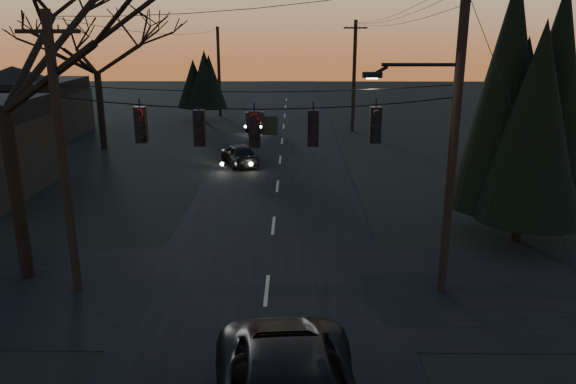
{
  "coord_description": "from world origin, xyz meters",
  "views": [
    {
      "loc": [
        0.84,
        -6.12,
        8.04
      ],
      "look_at": [
        0.68,
        9.74,
        3.34
      ],
      "focal_mm": 35.0,
      "sensor_mm": 36.0,
      "label": 1
    }
  ],
  "objects_px": {
    "evergreen_right": "(531,113)",
    "sedan_oncoming_a": "(239,154)",
    "utility_pole_left": "(78,290)",
    "sedan_oncoming_b": "(255,120)",
    "utility_pole_right": "(441,291)",
    "utility_pole_far_l": "(220,116)",
    "utility_pole_far_r": "(352,131)"
  },
  "relations": [
    {
      "from": "evergreen_right",
      "to": "sedan_oncoming_a",
      "type": "bearing_deg",
      "value": 134.37
    },
    {
      "from": "utility_pole_left",
      "to": "evergreen_right",
      "type": "bearing_deg",
      "value": 16.16
    },
    {
      "from": "sedan_oncoming_b",
      "to": "evergreen_right",
      "type": "bearing_deg",
      "value": 111.03
    },
    {
      "from": "sedan_oncoming_b",
      "to": "utility_pole_right",
      "type": "bearing_deg",
      "value": 100.29
    },
    {
      "from": "utility_pole_right",
      "to": "sedan_oncoming_a",
      "type": "relative_size",
      "value": 2.6
    },
    {
      "from": "utility_pole_far_l",
      "to": "evergreen_right",
      "type": "height_order",
      "value": "evergreen_right"
    },
    {
      "from": "utility_pole_left",
      "to": "sedan_oncoming_a",
      "type": "height_order",
      "value": "utility_pole_left"
    },
    {
      "from": "utility_pole_left",
      "to": "sedan_oncoming_a",
      "type": "bearing_deg",
      "value": 77.9
    },
    {
      "from": "sedan_oncoming_a",
      "to": "utility_pole_left",
      "type": "bearing_deg",
      "value": 56.68
    },
    {
      "from": "sedan_oncoming_a",
      "to": "sedan_oncoming_b",
      "type": "bearing_deg",
      "value": -111.72
    },
    {
      "from": "utility_pole_far_l",
      "to": "evergreen_right",
      "type": "relative_size",
      "value": 0.91
    },
    {
      "from": "utility_pole_right",
      "to": "utility_pole_left",
      "type": "xyz_separation_m",
      "value": [
        -11.5,
        0.0,
        0.0
      ]
    },
    {
      "from": "utility_pole_right",
      "to": "evergreen_right",
      "type": "height_order",
      "value": "evergreen_right"
    },
    {
      "from": "utility_pole_far_l",
      "to": "sedan_oncoming_a",
      "type": "relative_size",
      "value": 2.08
    },
    {
      "from": "utility_pole_far_r",
      "to": "evergreen_right",
      "type": "distance_m",
      "value": 24.36
    },
    {
      "from": "utility_pole_right",
      "to": "utility_pole_far_r",
      "type": "relative_size",
      "value": 1.18
    },
    {
      "from": "utility_pole_far_r",
      "to": "utility_pole_far_l",
      "type": "distance_m",
      "value": 14.01
    },
    {
      "from": "utility_pole_right",
      "to": "sedan_oncoming_b",
      "type": "xyz_separation_m",
      "value": [
        -7.81,
        29.01,
        0.71
      ]
    },
    {
      "from": "utility_pole_right",
      "to": "utility_pole_far_r",
      "type": "xyz_separation_m",
      "value": [
        0.0,
        28.0,
        0.0
      ]
    },
    {
      "from": "evergreen_right",
      "to": "utility_pole_right",
      "type": "bearing_deg",
      "value": -131.9
    },
    {
      "from": "sedan_oncoming_b",
      "to": "utility_pole_left",
      "type": "bearing_deg",
      "value": 77.97
    },
    {
      "from": "utility_pole_right",
      "to": "evergreen_right",
      "type": "relative_size",
      "value": 1.14
    },
    {
      "from": "sedan_oncoming_a",
      "to": "sedan_oncoming_b",
      "type": "xyz_separation_m",
      "value": [
        0.11,
        12.28,
        0.05
      ]
    },
    {
      "from": "utility_pole_far_r",
      "to": "evergreen_right",
      "type": "relative_size",
      "value": 0.97
    },
    {
      "from": "evergreen_right",
      "to": "sedan_oncoming_b",
      "type": "xyz_separation_m",
      "value": [
        -11.85,
        24.5,
        -4.27
      ]
    },
    {
      "from": "utility_pole_right",
      "to": "sedan_oncoming_b",
      "type": "bearing_deg",
      "value": 105.06
    },
    {
      "from": "utility_pole_far_l",
      "to": "sedan_oncoming_a",
      "type": "xyz_separation_m",
      "value": [
        3.59,
        -19.27,
        0.66
      ]
    },
    {
      "from": "utility_pole_left",
      "to": "utility_pole_far_r",
      "type": "distance_m",
      "value": 30.27
    },
    {
      "from": "utility_pole_left",
      "to": "sedan_oncoming_b",
      "type": "relative_size",
      "value": 1.99
    },
    {
      "from": "utility_pole_left",
      "to": "utility_pole_far_r",
      "type": "relative_size",
      "value": 1.0
    },
    {
      "from": "utility_pole_right",
      "to": "sedan_oncoming_a",
      "type": "distance_m",
      "value": 18.51
    },
    {
      "from": "utility_pole_far_l",
      "to": "utility_pole_left",
      "type": "bearing_deg",
      "value": -90.0
    }
  ]
}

